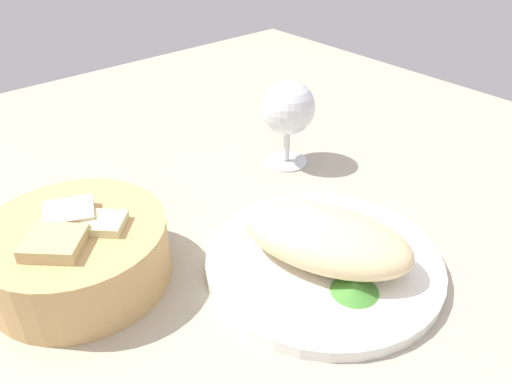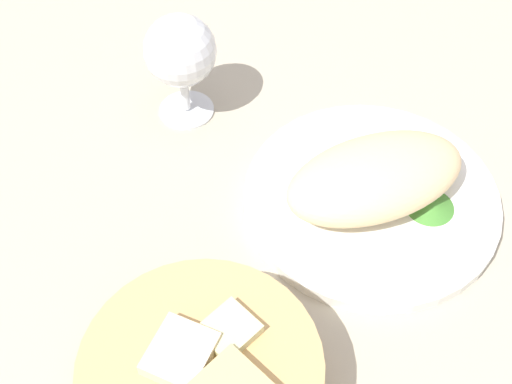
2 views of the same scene
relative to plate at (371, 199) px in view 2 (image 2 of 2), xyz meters
The scene contains 6 objects.
ground_plane 10.55cm from the plate, 42.42° to the left, with size 140.00×140.00×2.00cm, color #ADA48D.
plate is the anchor object (origin of this frame).
omelette 3.46cm from the plate, behind, with size 19.10×10.34×5.52cm, color beige.
lettuce_garnish 6.07cm from the plate, 164.84° to the left, with size 5.04×5.04×1.26cm, color #448732.
bread_basket 26.89cm from the plate, 53.25° to the left, with size 19.42×19.42×8.28cm.
wine_glass_near 25.60cm from the plate, 33.66° to the right, with size 7.95×7.95×12.99cm.
Camera 2 is at (3.82, 36.37, 55.66)cm, focal length 47.15 mm.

